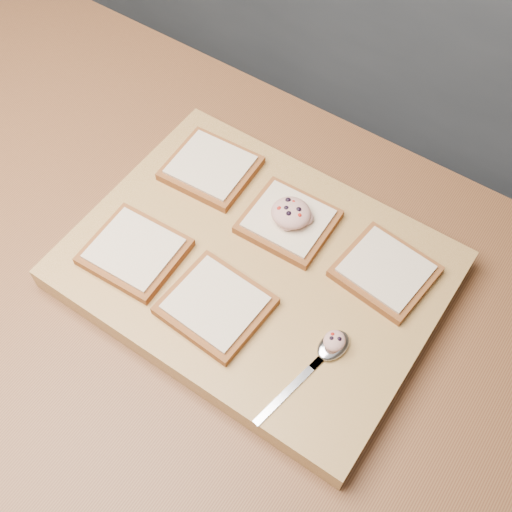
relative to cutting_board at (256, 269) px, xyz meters
The scene contains 11 objects.
ground 0.92m from the cutting_board, 60.30° to the right, with size 4.00×4.00×0.00m, color #515459.
island_counter 0.47m from the cutting_board, 60.30° to the right, with size 2.00×0.80×0.90m.
cutting_board is the anchor object (origin of this frame).
bread_far_left 0.18m from the cutting_board, 147.09° to the left, with size 0.13×0.12×0.02m.
bread_far_center 0.09m from the cutting_board, 88.29° to the left, with size 0.13×0.12×0.02m.
bread_far_right 0.18m from the cutting_board, 27.95° to the left, with size 0.13×0.12×0.02m.
bread_near_left 0.18m from the cutting_board, 149.77° to the right, with size 0.13×0.12×0.02m.
bread_near_center 0.10m from the cutting_board, 91.81° to the right, with size 0.14×0.12×0.02m.
tuna_salad_dollop 0.10m from the cutting_board, 86.07° to the left, with size 0.06×0.06×0.03m.
spoon 0.17m from the cutting_board, 22.48° to the right, with size 0.05×0.17×0.01m.
spoon_salad 0.17m from the cutting_board, 18.25° to the right, with size 0.03×0.03×0.02m.
Camera 1 is at (0.24, -0.35, 1.71)m, focal length 45.00 mm.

